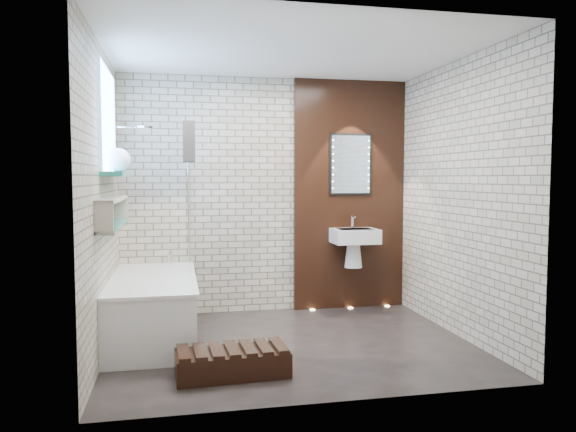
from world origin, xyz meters
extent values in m
plane|color=black|center=(0.00, 0.00, 0.00)|extent=(3.20, 3.20, 0.00)
cube|color=tan|center=(0.00, 1.30, 1.30)|extent=(3.20, 0.04, 2.60)
cube|color=tan|center=(0.00, -1.30, 1.30)|extent=(3.20, 0.04, 2.60)
cube|color=tan|center=(-1.60, 0.00, 1.30)|extent=(0.04, 2.60, 2.60)
cube|color=tan|center=(1.60, 0.00, 1.30)|extent=(0.04, 2.60, 2.60)
plane|color=white|center=(0.00, 0.00, 2.60)|extent=(3.20, 3.20, 0.00)
cube|color=black|center=(0.95, 1.27, 1.30)|extent=(1.30, 0.06, 2.60)
cube|color=#7FADE0|center=(-1.59, 0.35, 2.00)|extent=(0.03, 1.00, 0.90)
cube|color=teal|center=(-1.51, 0.35, 1.53)|extent=(0.18, 1.00, 0.04)
cube|color=teal|center=(-1.53, 0.15, 1.08)|extent=(0.14, 1.30, 0.03)
cube|color=#B2A899|center=(-1.53, 0.15, 1.32)|extent=(0.14, 1.30, 0.03)
cube|color=#B2A899|center=(-1.53, -0.48, 1.20)|extent=(0.14, 0.03, 0.26)
cube|color=#B2A899|center=(-1.53, 0.79, 1.20)|extent=(0.14, 0.03, 0.26)
cube|color=white|center=(-1.23, 0.45, 0.28)|extent=(0.75, 1.70, 0.55)
cube|color=white|center=(-1.23, 0.45, 0.57)|extent=(0.79, 1.74, 0.03)
cylinder|color=silver|center=(-1.08, 1.18, 0.64)|extent=(0.04, 0.04, 0.12)
cube|color=white|center=(-0.87, 0.89, 1.28)|extent=(0.01, 0.78, 1.40)
cube|color=#292221|center=(-0.87, 0.78, 1.85)|extent=(0.11, 0.30, 0.39)
cylinder|color=silver|center=(-1.30, 0.95, 2.00)|extent=(0.18, 0.18, 0.02)
cube|color=white|center=(0.95, 1.06, 0.85)|extent=(0.50, 0.36, 0.16)
cone|color=white|center=(0.95, 1.11, 0.63)|extent=(0.20, 0.20, 0.28)
cylinder|color=silver|center=(0.95, 1.16, 1.00)|extent=(0.03, 0.03, 0.14)
cube|color=black|center=(0.95, 1.24, 1.65)|extent=(0.50, 0.02, 0.70)
cube|color=silver|center=(0.95, 1.23, 1.65)|extent=(0.45, 0.01, 0.65)
cube|color=black|center=(-0.60, -0.67, 0.09)|extent=(0.86, 0.42, 0.19)
cylinder|color=#933B16|center=(-1.53, -0.12, 1.14)|extent=(0.04, 0.04, 0.09)
cylinder|color=#9B2613|center=(-1.53, -0.25, 1.16)|extent=(0.05, 0.05, 0.13)
sphere|color=white|center=(-1.50, 0.40, 1.66)|extent=(0.21, 0.21, 0.21)
cylinder|color=#FFD899|center=(0.50, 1.20, 0.01)|extent=(0.06, 0.06, 0.01)
cylinder|color=#FFD899|center=(0.95, 1.20, 0.01)|extent=(0.06, 0.06, 0.01)
cylinder|color=#FFD899|center=(1.40, 1.20, 0.01)|extent=(0.06, 0.06, 0.01)
camera|label=1|loc=(-1.00, -4.72, 1.50)|focal=34.09mm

